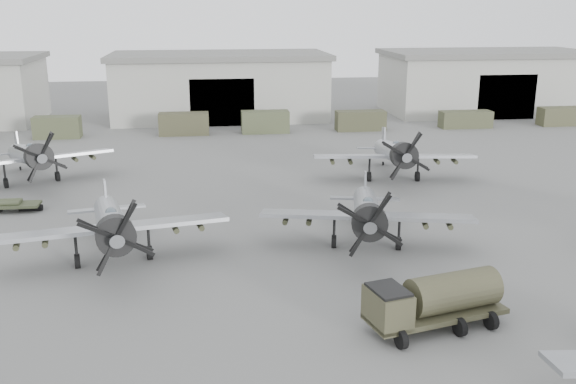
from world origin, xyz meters
name	(u,v)px	position (x,y,z in m)	size (l,w,h in m)	color
ground	(267,340)	(0.00, 0.00, 0.00)	(220.00, 220.00, 0.00)	#565654
hangar_center	(220,85)	(0.00, 61.96, 4.37)	(29.00, 14.80, 8.70)	#A0A196
hangar_right	(486,81)	(38.00, 61.96, 4.37)	(29.00, 14.80, 8.70)	#A0A196
support_truck_2	(57,127)	(-19.26, 50.00, 1.26)	(5.25, 2.20, 2.53)	#43482F
support_truck_3	(184,124)	(-4.76, 50.00, 1.31)	(5.86, 2.20, 2.62)	#3E3E29
support_truck_4	(265,122)	(4.93, 50.00, 1.32)	(5.69, 2.20, 2.64)	#444A31
support_truck_5	(360,121)	(16.70, 50.00, 1.20)	(6.06, 2.20, 2.41)	#3C3D28
support_truck_6	(465,119)	(30.24, 50.00, 1.05)	(6.46, 2.20, 2.10)	#40432C
support_truck_7	(560,116)	(42.95, 50.00, 1.16)	(5.48, 2.20, 2.32)	#42422B
aircraft_mid_1	(111,224)	(-8.04, 10.25, 2.51)	(13.92, 12.53, 5.52)	#969A9E
aircraft_mid_2	(367,212)	(7.39, 10.63, 2.44)	(13.51, 12.16, 5.37)	gray
aircraft_far_0	(30,156)	(-17.20, 29.28, 2.54)	(13.66, 12.38, 5.59)	#9A9DA3
aircraft_far_1	(395,153)	(13.80, 26.15, 2.55)	(14.12, 12.71, 5.61)	#A0A2A9
fuel_tanker	(435,299)	(7.98, 0.16, 1.51)	(7.17, 4.26, 2.64)	#3C3B27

